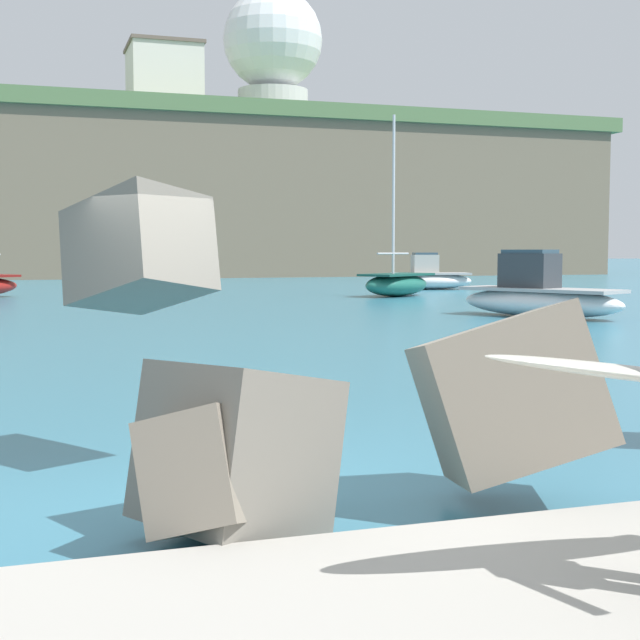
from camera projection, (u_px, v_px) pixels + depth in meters
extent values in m
plane|color=teal|center=(240.00, 497.00, 7.26)|extent=(400.00, 400.00, 0.00)
cube|color=gray|center=(506.00, 393.00, 6.88)|extent=(1.66, 1.55, 1.53)
cube|color=slate|center=(139.00, 251.00, 8.18)|extent=(1.40, 1.63, 1.28)
cube|color=gray|center=(205.00, 473.00, 5.81)|extent=(0.98, 1.15, 1.03)
cube|color=slate|center=(235.00, 449.00, 6.12)|extent=(1.50, 1.54, 1.30)
ellipsoid|color=white|center=(541.00, 303.00, 27.06)|extent=(3.95, 5.67, 0.88)
cube|color=#ACACAC|center=(541.00, 290.00, 27.03)|extent=(3.63, 5.22, 0.10)
cube|color=#33383D|center=(530.00, 271.00, 27.28)|extent=(1.66, 1.93, 1.06)
cube|color=#334C5B|center=(530.00, 252.00, 27.23)|extent=(1.49, 1.74, 0.12)
ellipsoid|color=#1E6656|center=(397.00, 285.00, 39.64)|extent=(4.44, 3.84, 1.01)
cube|color=#164C41|center=(397.00, 275.00, 39.61)|extent=(4.08, 3.54, 0.10)
cylinder|color=silver|center=(394.00, 195.00, 39.09)|extent=(0.12, 0.12, 6.96)
cylinder|color=silver|center=(393.00, 254.00, 39.29)|extent=(2.08, 1.44, 0.08)
ellipsoid|color=white|center=(431.00, 281.00, 46.88)|extent=(4.69, 2.88, 0.87)
cube|color=#ACACAC|center=(431.00, 274.00, 46.85)|extent=(4.31, 2.65, 0.10)
cube|color=#B7B2A8|center=(425.00, 264.00, 46.79)|extent=(1.54, 1.42, 0.96)
cube|color=#334C5B|center=(425.00, 254.00, 46.74)|extent=(1.39, 1.28, 0.12)
cube|color=#756651|center=(75.00, 207.00, 81.54)|extent=(87.30, 38.82, 12.21)
cube|color=#567547|center=(74.00, 133.00, 81.03)|extent=(89.05, 39.60, 1.20)
cylinder|color=silver|center=(273.00, 106.00, 78.63)|extent=(6.20, 6.20, 2.83)
sphere|color=white|center=(273.00, 40.00, 78.19)|extent=(8.75, 8.75, 8.75)
cube|color=silver|center=(164.00, 85.00, 77.80)|extent=(5.99, 6.42, 6.28)
cube|color=#66564C|center=(164.00, 47.00, 77.54)|extent=(6.29, 6.74, 0.30)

